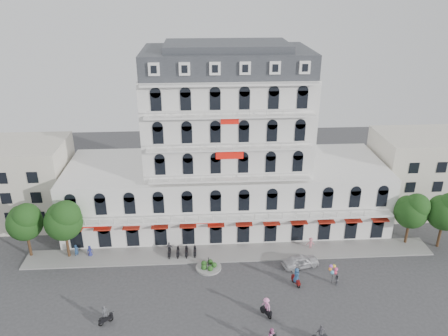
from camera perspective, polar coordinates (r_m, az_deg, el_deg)
ground at (r=51.41m, az=1.66°, el=-16.81°), size 120.00×120.00×0.00m
sidewalk at (r=58.48m, az=0.88°, el=-11.03°), size 53.00×4.00×0.16m
main_building at (r=61.68m, az=0.32°, el=1.36°), size 45.00×15.00×25.80m
flank_building_west at (r=70.07m, az=-25.11°, el=-1.71°), size 14.00×10.00×12.00m
flank_building_east at (r=73.24m, az=24.32°, el=-0.50°), size 14.00×10.00×12.00m
traffic_island at (r=55.82m, az=-2.03°, el=-12.73°), size 3.20×3.20×1.60m
parked_scooter_row at (r=58.30m, az=-5.46°, el=-11.38°), size 4.40×1.80×1.10m
tree_west_outer at (r=60.57m, az=-24.61°, el=-6.26°), size 4.50×4.48×7.76m
tree_west_inner at (r=58.35m, az=-20.23°, el=-6.27°), size 4.76×4.76×8.25m
tree_east_inner at (r=62.93m, az=23.34°, el=-5.03°), size 4.40×4.37×7.57m
tree_east_outer at (r=63.90m, az=26.98°, el=-4.94°), size 4.65×4.65×8.05m
parked_car at (r=56.62m, az=9.98°, el=-11.87°), size 4.97×2.95×1.59m
rider_west at (r=49.51m, az=-15.26°, el=-18.09°), size 1.46×1.15×2.28m
rider_east at (r=53.30m, az=9.42°, el=-13.82°), size 0.90×1.63×2.36m
rider_northeast at (r=46.97m, az=12.55°, el=-20.40°), size 1.70×0.54×2.24m
rider_center at (r=48.86m, az=5.53°, el=-17.56°), size 1.25×1.47×2.34m
pedestrian_left at (r=60.11m, az=-17.11°, el=-10.35°), size 0.86×0.66×1.58m
pedestrian_mid at (r=58.50m, az=-7.15°, el=-10.33°), size 1.01×0.48×1.68m
pedestrian_right at (r=60.13m, az=11.25°, el=-9.62°), size 1.11×0.69×1.65m
pedestrian_far at (r=60.53m, az=-18.71°, el=-10.22°), size 0.71×0.77×1.77m
balloon_vendor at (r=54.28m, az=14.28°, el=-13.38°), size 1.28×1.21×2.45m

